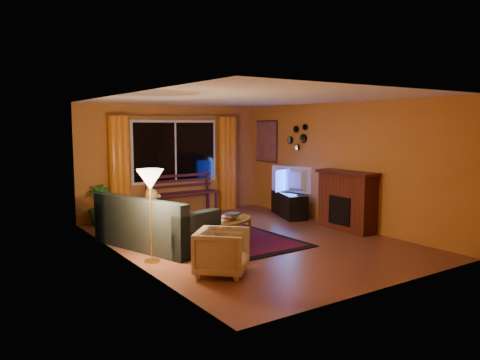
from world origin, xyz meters
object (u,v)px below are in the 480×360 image
bench (184,204)px  tv_console (289,204)px  floor_lamp (151,216)px  sofa (155,221)px  coffee_table (227,232)px  armchair (222,250)px

bench → tv_console: (1.91, -1.44, 0.02)m
bench → tv_console: size_ratio=1.29×
floor_lamp → sofa: bearing=62.6°
coffee_table → bench: bearing=78.0°
bench → tv_console: bearing=-37.6°
coffee_table → tv_console: (2.51, 1.36, 0.05)m
floor_lamp → armchair: bearing=-62.2°
sofa → armchair: size_ratio=3.09×
bench → tv_console: tv_console is taller
coffee_table → tv_console: tv_console is taller
sofa → floor_lamp: 0.97m
floor_lamp → tv_console: bearing=22.0°
bench → floor_lamp: bearing=-124.9°
armchair → floor_lamp: 1.28m
tv_console → coffee_table: bearing=-131.3°
floor_lamp → tv_console: size_ratio=1.08×
sofa → armchair: bearing=-103.5°
sofa → armchair: (0.14, -1.91, -0.09)m
coffee_table → tv_console: 2.85m
bench → coffee_table: bench is taller
bench → armchair: bearing=-110.7°
bench → coffee_table: (-0.59, -2.80, -0.03)m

